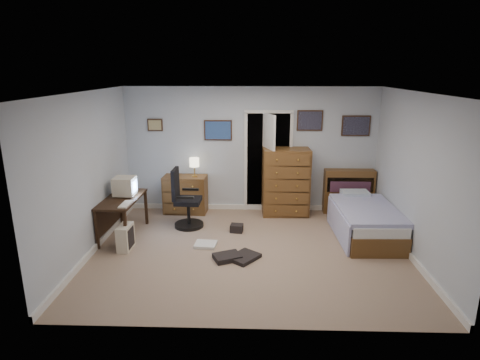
% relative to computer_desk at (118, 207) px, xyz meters
% --- Properties ---
extents(floor, '(5.00, 4.00, 0.02)m').
position_rel_computer_desk_xyz_m(floor, '(2.28, -0.56, -0.54)').
color(floor, gray).
rests_on(floor, ground).
extents(computer_desk, '(0.59, 1.21, 0.69)m').
position_rel_computer_desk_xyz_m(computer_desk, '(0.00, 0.00, 0.00)').
color(computer_desk, black).
rests_on(computer_desk, floor).
extents(crt_monitor, '(0.37, 0.34, 0.33)m').
position_rel_computer_desk_xyz_m(crt_monitor, '(0.10, 0.15, 0.33)').
color(crt_monitor, beige).
rests_on(crt_monitor, computer_desk).
extents(keyboard, '(0.15, 0.37, 0.02)m').
position_rel_computer_desk_xyz_m(keyboard, '(0.26, -0.35, 0.17)').
color(keyboard, beige).
rests_on(keyboard, computer_desk).
extents(pc_tower, '(0.20, 0.39, 0.41)m').
position_rel_computer_desk_xyz_m(pc_tower, '(0.28, -0.55, -0.32)').
color(pc_tower, beige).
rests_on(pc_tower, floor).
extents(office_chair, '(0.55, 0.55, 1.10)m').
position_rel_computer_desk_xyz_m(office_chair, '(1.09, 0.45, -0.10)').
color(office_chair, black).
rests_on(office_chair, floor).
extents(media_stack, '(0.15, 0.15, 0.75)m').
position_rel_computer_desk_xyz_m(media_stack, '(-0.04, 1.59, -0.16)').
color(media_stack, maroon).
rests_on(media_stack, floor).
extents(low_dresser, '(0.88, 0.48, 0.76)m').
position_rel_computer_desk_xyz_m(low_dresser, '(0.97, 1.22, -0.15)').
color(low_dresser, brown).
rests_on(low_dresser, floor).
extents(table_lamp, '(0.20, 0.20, 0.37)m').
position_rel_computer_desk_xyz_m(table_lamp, '(1.17, 1.22, 0.50)').
color(table_lamp, gold).
rests_on(table_lamp, low_dresser).
extents(doorway, '(0.96, 1.12, 2.05)m').
position_rel_computer_desk_xyz_m(doorway, '(2.63, 1.71, 0.47)').
color(doorway, black).
rests_on(doorway, floor).
extents(tall_dresser, '(0.93, 0.57, 1.33)m').
position_rel_computer_desk_xyz_m(tall_dresser, '(2.98, 1.19, 0.14)').
color(tall_dresser, brown).
rests_on(tall_dresser, floor).
extents(headboard_bookcase, '(0.99, 0.26, 0.89)m').
position_rel_computer_desk_xyz_m(headboard_bookcase, '(4.26, 1.30, -0.06)').
color(headboard_bookcase, brown).
rests_on(headboard_bookcase, floor).
extents(bed, '(1.03, 1.85, 0.60)m').
position_rel_computer_desk_xyz_m(bed, '(4.27, 0.14, -0.25)').
color(bed, brown).
rests_on(bed, floor).
extents(wall_posters, '(4.38, 0.04, 0.60)m').
position_rel_computer_desk_xyz_m(wall_posters, '(2.85, 1.42, 1.22)').
color(wall_posters, '#331E11').
rests_on(wall_posters, floor).
extents(floor_clutter, '(1.11, 1.45, 0.14)m').
position_rel_computer_desk_xyz_m(floor_clutter, '(1.98, -0.57, -0.49)').
color(floor_clutter, black).
rests_on(floor_clutter, floor).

